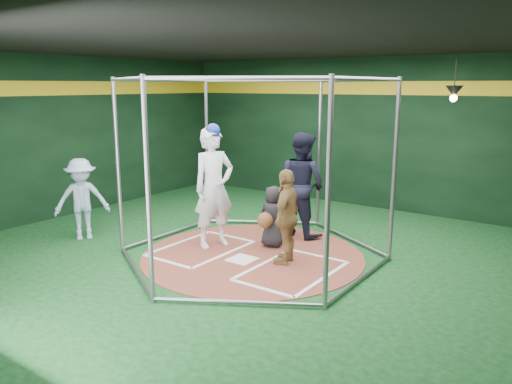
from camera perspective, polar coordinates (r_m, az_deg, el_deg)
The scene contains 12 objects.
room_shell at distance 8.23m, azimuth -0.37°, elevation 4.35°, with size 10.10×9.10×3.53m.
clay_disc at distance 8.63m, azimuth -0.39°, elevation -7.23°, with size 3.80×3.80×0.01m, color brown.
home_plate at distance 8.40m, azimuth -1.60°, elevation -7.70°, with size 0.43×0.43×0.01m, color white.
batter_box_left at distance 9.01m, azimuth -6.26°, elevation -6.39°, with size 1.17×1.77×0.01m.
batter_box_right at distance 7.94m, azimuth 4.17°, elevation -8.94°, with size 1.17×1.77×0.01m.
batting_cage at distance 8.26m, azimuth -0.40°, elevation 2.59°, with size 4.05×4.67×3.00m.
pendant_lamp_near at distance 10.52m, azimuth 21.69°, elevation 10.60°, with size 0.34×0.34×0.90m.
batter_figure at distance 8.88m, azimuth -4.84°, elevation 0.60°, with size 0.75×0.91×2.21m.
visitor_leopard at distance 8.08m, azimuth 3.54°, elevation -2.80°, with size 0.91×0.38×1.55m, color tan.
catcher_figure at distance 8.92m, azimuth 1.84°, elevation -2.84°, with size 0.60×0.61×1.11m.
umpire at distance 9.57m, azimuth 5.29°, elevation 0.87°, with size 0.97×0.76×1.99m, color black.
bystander_blue at distance 9.91m, azimuth -19.29°, elevation -0.78°, with size 0.99×0.57×1.54m, color #9EB0D1.
Camera 1 is at (4.77, -6.60, 2.87)m, focal length 35.00 mm.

